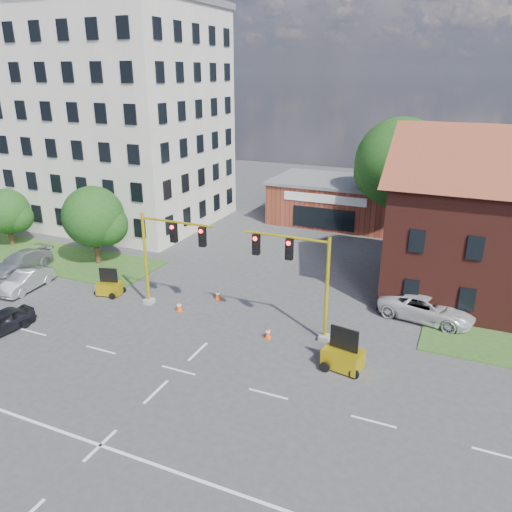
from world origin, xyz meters
name	(u,v)px	position (x,y,z in m)	size (l,w,h in m)	color
ground	(178,370)	(0.00, 0.00, 0.00)	(120.00, 120.00, 0.00)	#3B3B3E
grass_verge_nw	(38,255)	(-20.00, 10.00, 0.04)	(22.00, 6.00, 0.08)	#264A1B
lane_markings	(144,404)	(0.00, -3.00, 0.01)	(60.00, 36.00, 0.01)	white
office_block	(117,117)	(-20.00, 21.90, 10.31)	(18.40, 15.40, 20.60)	beige
brick_shop	(335,200)	(0.00, 29.98, 2.16)	(12.40, 8.40, 4.30)	maroon
tree_large	(405,167)	(6.91, 27.08, 6.52)	(8.50, 8.09, 10.85)	#372314
tree_nw_front	(97,219)	(-13.76, 10.58, 3.73)	(4.97, 4.74, 6.27)	#372314
tree_nw_rear	(9,213)	(-23.80, 11.08, 2.97)	(4.08, 3.89, 5.05)	#372314
signal_mast_west	(167,251)	(-4.36, 6.00, 3.92)	(5.30, 0.60, 6.20)	#989893
signal_mast_east	(299,272)	(4.36, 6.00, 3.92)	(5.30, 0.60, 6.20)	#989893
trailer_west	(110,287)	(-9.28, 6.11, 0.58)	(1.85, 1.47, 1.85)	gold
trailer_east	(343,357)	(7.68, 3.58, 0.69)	(2.15, 1.63, 2.22)	gold
cone_a	(179,306)	(-3.57, 5.83, 0.34)	(0.40, 0.40, 0.70)	#EB480C
cone_b	(218,295)	(-2.13, 8.41, 0.34)	(0.40, 0.40, 0.70)	#EB480C
cone_c	(268,333)	(2.96, 4.91, 0.34)	(0.40, 0.40, 0.70)	#EB480C
cone_d	(338,346)	(7.05, 5.07, 0.34)	(0.40, 0.40, 0.70)	#EB480C
pickup_white	(426,307)	(11.01, 11.02, 0.79)	(2.63, 5.70, 1.59)	silver
sedan_dark	(1,322)	(-11.65, -0.73, 0.66)	(1.57, 3.90, 1.33)	black
sedan_silver_front	(26,280)	(-15.18, 4.43, 0.71)	(1.50, 4.29, 1.41)	#989B9F
sedan_silver_rear	(21,262)	(-18.30, 6.81, 0.75)	(2.09, 5.14, 1.49)	#989B9F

